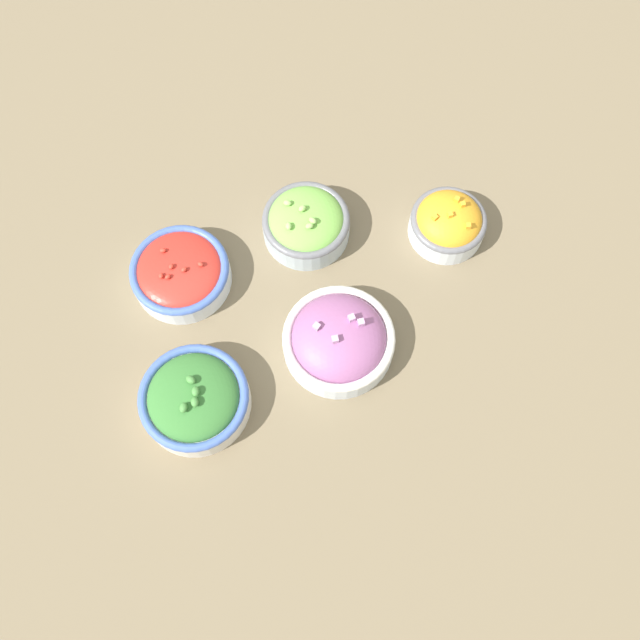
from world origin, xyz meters
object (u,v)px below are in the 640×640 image
Objects in this scene: bowl_broccoli at (194,399)px; bowl_lettuce at (306,223)px; bowl_cherry_tomatoes at (180,272)px; bowl_red_onion at (339,339)px; bowl_squash at (448,222)px.

bowl_broccoli is 1.15× the size of bowl_lettuce.
bowl_cherry_tomatoes is 0.19m from bowl_broccoli.
bowl_cherry_tomatoes is (0.18, -0.17, -0.00)m from bowl_red_onion.
bowl_cherry_tomatoes is at bearing -98.99° from bowl_broccoli.
bowl_red_onion is at bearing 136.62° from bowl_cherry_tomatoes.
bowl_cherry_tomatoes is at bearing 4.60° from bowl_lettuce.
bowl_cherry_tomatoes is at bearing -43.38° from bowl_red_onion.
bowl_lettuce is (0.20, -0.07, 0.00)m from bowl_squash.
bowl_red_onion is 0.18m from bowl_lettuce.
bowl_squash is at bearing -150.49° from bowl_red_onion.
bowl_lettuce is at bearing -94.52° from bowl_red_onion.
bowl_broccoli is at bearing 81.01° from bowl_cherry_tomatoes.
bowl_lettuce is (-0.19, -0.02, 0.00)m from bowl_cherry_tomatoes.
bowl_squash is 0.87× the size of bowl_lettuce.
bowl_broccoli is (0.21, 0.02, -0.00)m from bowl_red_onion.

